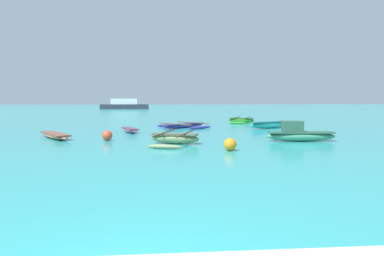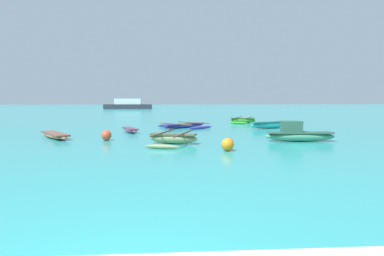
% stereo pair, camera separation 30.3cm
% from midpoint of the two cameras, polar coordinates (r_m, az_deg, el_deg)
% --- Properties ---
extents(moored_boat_0, '(2.84, 3.82, 0.47)m').
position_cam_midpoint_polar(moored_boat_0, '(30.50, 8.75, 1.29)').
color(moored_boat_0, green).
rests_on(moored_boat_0, ground_plane).
extents(moored_boat_1, '(3.50, 1.03, 1.02)m').
position_cam_midpoint_polar(moored_boat_1, '(17.85, 17.77, -1.00)').
color(moored_boat_1, '#45926F').
rests_on(moored_boat_1, ground_plane).
extents(moored_boat_2, '(2.54, 3.95, 0.54)m').
position_cam_midpoint_polar(moored_boat_2, '(16.15, -2.61, -1.73)').
color(moored_boat_2, gray).
rests_on(moored_boat_2, ground_plane).
extents(moored_boat_3, '(4.08, 4.15, 0.35)m').
position_cam_midpoint_polar(moored_boat_3, '(25.12, -0.95, 0.44)').
color(moored_boat_3, '#3C3CA7').
rests_on(moored_boat_3, ground_plane).
extents(moored_boat_4, '(1.36, 2.31, 0.28)m').
position_cam_midpoint_polar(moored_boat_4, '(21.87, -9.89, -0.30)').
color(moored_boat_4, '#935377').
rests_on(moored_boat_4, ground_plane).
extents(moored_boat_5, '(2.52, 3.33, 0.28)m').
position_cam_midpoint_polar(moored_boat_5, '(19.84, -21.48, -1.10)').
color(moored_boat_5, '#BD7052').
rests_on(moored_boat_5, ground_plane).
extents(moored_boat_6, '(3.76, 2.11, 0.49)m').
position_cam_midpoint_polar(moored_boat_6, '(25.23, 13.53, 0.57)').
color(moored_boat_6, teal).
rests_on(moored_boat_6, ground_plane).
extents(mooring_buoy_0, '(0.52, 0.52, 0.52)m').
position_cam_midpoint_polar(mooring_buoy_0, '(14.04, 6.55, -2.75)').
color(mooring_buoy_0, orange).
rests_on(mooring_buoy_0, ground_plane).
extents(mooring_buoy_1, '(0.32, 0.32, 0.32)m').
position_cam_midpoint_polar(mooring_buoy_1, '(15.75, 6.88, -2.29)').
color(mooring_buoy_1, '#E54C2D').
rests_on(mooring_buoy_1, ground_plane).
extents(mooring_buoy_2, '(0.53, 0.53, 0.53)m').
position_cam_midpoint_polar(mooring_buoy_2, '(17.88, -13.62, -1.20)').
color(mooring_buoy_2, '#E54C2D').
rests_on(mooring_buoy_2, ground_plane).
extents(distant_ferry, '(9.58, 2.11, 2.11)m').
position_cam_midpoint_polar(distant_ferry, '(70.72, -10.50, 3.83)').
color(distant_ferry, '#2D333D').
rests_on(distant_ferry, ground_plane).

